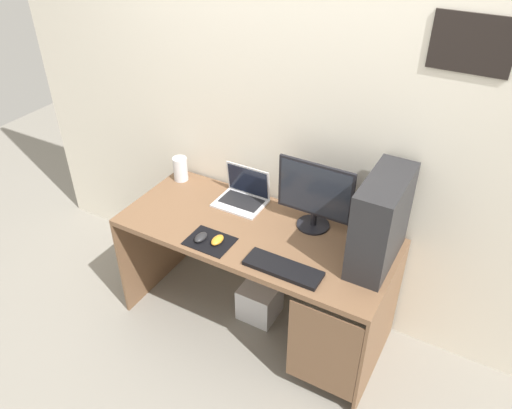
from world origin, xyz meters
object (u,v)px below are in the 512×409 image
at_px(mouse_right, 201,237).
at_px(subwoofer, 260,301).
at_px(pc_tower, 381,221).
at_px(monitor, 315,195).
at_px(laptop, 243,195).
at_px(keyboard, 283,268).
at_px(speaker, 180,169).
at_px(mouse_left, 217,240).

xyz_separation_m(mouse_right, subwoofer, (0.22, 0.30, -0.66)).
distance_m(pc_tower, monitor, 0.43).
height_order(laptop, subwoofer, laptop).
relative_size(monitor, keyboard, 1.07).
bearing_deg(laptop, pc_tower, -8.12).
relative_size(keyboard, subwoofer, 1.75).
xyz_separation_m(monitor, speaker, (-0.98, 0.05, -0.14)).
xyz_separation_m(monitor, mouse_right, (-0.50, -0.43, -0.20)).
bearing_deg(mouse_right, monitor, 40.92).
xyz_separation_m(speaker, mouse_left, (0.58, -0.45, -0.06)).
bearing_deg(subwoofer, monitor, 24.38).
bearing_deg(mouse_right, speaker, 135.63).
bearing_deg(laptop, mouse_left, -78.47).
distance_m(keyboard, subwoofer, 0.78).
relative_size(speaker, mouse_right, 1.69).
height_order(keyboard, mouse_right, mouse_right).
height_order(laptop, keyboard, laptop).
distance_m(pc_tower, mouse_right, 0.99).
distance_m(pc_tower, keyboard, 0.56).
height_order(pc_tower, mouse_left, pc_tower).
height_order(pc_tower, keyboard, pc_tower).
relative_size(monitor, mouse_left, 4.69).
bearing_deg(keyboard, monitor, 92.92).
distance_m(mouse_left, mouse_right, 0.10).
distance_m(mouse_left, subwoofer, 0.73).
bearing_deg(subwoofer, mouse_right, -125.46).
bearing_deg(keyboard, speaker, 154.82).
relative_size(keyboard, mouse_right, 4.38).
bearing_deg(monitor, speaker, 177.19).
xyz_separation_m(monitor, subwoofer, (-0.28, -0.13, -0.86)).
xyz_separation_m(laptop, mouse_right, (-0.01, -0.45, -0.02)).
distance_m(speaker, keyboard, 1.11).
height_order(speaker, mouse_right, speaker).
bearing_deg(pc_tower, monitor, 165.81).
bearing_deg(mouse_left, keyboard, -2.71).
xyz_separation_m(pc_tower, subwoofer, (-0.69, -0.02, -0.89)).
relative_size(laptop, mouse_left, 3.14).
distance_m(keyboard, mouse_left, 0.42).
xyz_separation_m(laptop, subwoofer, (0.21, -0.15, -0.68)).
bearing_deg(speaker, pc_tower, -6.23).
height_order(monitor, laptop, monitor).
distance_m(monitor, keyboard, 0.47).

